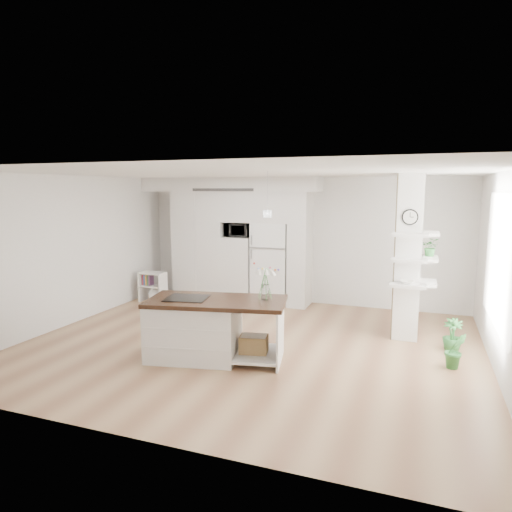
{
  "coord_description": "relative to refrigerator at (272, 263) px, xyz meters",
  "views": [
    {
      "loc": [
        2.5,
        -6.53,
        2.45
      ],
      "look_at": [
        -0.23,
        0.9,
        1.29
      ],
      "focal_mm": 32.0,
      "sensor_mm": 36.0,
      "label": 1
    }
  ],
  "objects": [
    {
      "name": "pendant_light",
      "position": [
        2.23,
        -2.53,
        1.24
      ],
      "size": [
        0.12,
        0.12,
        0.1
      ],
      "primitive_type": "cylinder",
      "color": "white",
      "rests_on": "room"
    },
    {
      "name": "microwave",
      "position": [
        -0.75,
        -0.06,
        0.69
      ],
      "size": [
        0.54,
        0.37,
        0.3
      ],
      "primitive_type": "imported",
      "color": "#2D2D2D",
      "rests_on": "cabinet_wall"
    },
    {
      "name": "floor_plant_a",
      "position": [
        3.52,
        -2.64,
        -0.62
      ],
      "size": [
        0.34,
        0.31,
        0.52
      ],
      "primitive_type": "imported",
      "rotation": [
        0.0,
        0.0,
        0.33
      ],
      "color": "#2E7533",
      "rests_on": "floor"
    },
    {
      "name": "refrigerator",
      "position": [
        0.0,
        0.0,
        0.0
      ],
      "size": [
        0.78,
        0.69,
        1.75
      ],
      "color": "white",
      "rests_on": "floor"
    },
    {
      "name": "column",
      "position": [
        2.9,
        -1.55,
        0.48
      ],
      "size": [
        0.69,
        0.9,
        2.7
      ],
      "color": "silver",
      "rests_on": "floor"
    },
    {
      "name": "bookshelf",
      "position": [
        -2.45,
        -0.82,
        -0.59
      ],
      "size": [
        0.56,
        0.33,
        0.66
      ],
      "rotation": [
        0.0,
        0.0,
        -0.02
      ],
      "color": "silver",
      "rests_on": "floor"
    },
    {
      "name": "cabinet_wall",
      "position": [
        -0.92,
        -0.01,
        0.63
      ],
      "size": [
        4.0,
        0.71,
        2.7
      ],
      "color": "silver",
      "rests_on": "floor"
    },
    {
      "name": "floor",
      "position": [
        0.53,
        -2.68,
        -0.88
      ],
      "size": [
        7.0,
        6.0,
        0.01
      ],
      "primitive_type": "cube",
      "color": "#A37F58",
      "rests_on": "ground"
    },
    {
      "name": "shelf_plant",
      "position": [
        3.15,
        -1.38,
        0.65
      ],
      "size": [
        0.27,
        0.23,
        0.3
      ],
      "primitive_type": "imported",
      "color": "#2E7533",
      "rests_on": "column"
    },
    {
      "name": "window",
      "position": [
        4.0,
        -2.38,
        0.62
      ],
      "size": [
        0.0,
        2.4,
        2.4
      ],
      "primitive_type": "plane",
      "rotation": [
        1.57,
        0.0,
        -1.57
      ],
      "color": "white",
      "rests_on": "room"
    },
    {
      "name": "floor_plant_b",
      "position": [
        3.52,
        -1.89,
        -0.62
      ],
      "size": [
        0.29,
        0.29,
        0.5
      ],
      "primitive_type": "imported",
      "rotation": [
        0.0,
        0.0,
        -0.04
      ],
      "color": "#2E7533",
      "rests_on": "floor"
    },
    {
      "name": "decor_bowl",
      "position": [
        2.82,
        -1.78,
        0.13
      ],
      "size": [
        0.22,
        0.22,
        0.05
      ],
      "primitive_type": "imported",
      "color": "white",
      "rests_on": "column"
    },
    {
      "name": "kitchen_island",
      "position": [
        0.07,
        -3.47,
        -0.41
      ],
      "size": [
        2.11,
        1.3,
        1.46
      ],
      "rotation": [
        0.0,
        0.0,
        0.2
      ],
      "color": "silver",
      "rests_on": "floor"
    },
    {
      "name": "room",
      "position": [
        0.53,
        -2.68,
        0.98
      ],
      "size": [
        7.04,
        6.04,
        2.72
      ],
      "color": "white",
      "rests_on": "ground"
    }
  ]
}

